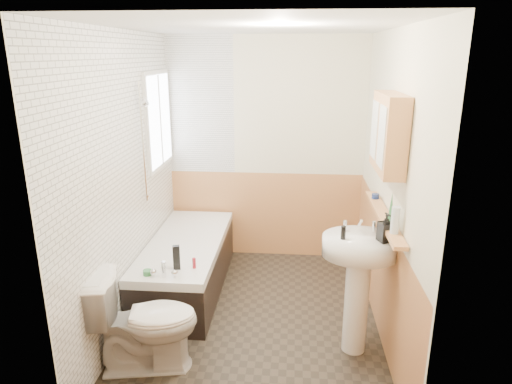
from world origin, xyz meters
TOP-DOWN VIEW (x-y plane):
  - floor at (0.00, 0.00)m, footprint 2.80×2.80m
  - ceiling at (0.00, 0.00)m, footprint 2.80×2.80m
  - wall_back at (0.00, 1.41)m, footprint 2.20×0.02m
  - wall_front at (0.00, -1.41)m, footprint 2.20×0.02m
  - wall_left at (-1.11, 0.00)m, footprint 0.02×2.80m
  - wall_right at (1.11, 0.00)m, footprint 0.02×2.80m
  - wainscot_right at (1.09, 0.00)m, footprint 0.01×2.80m
  - wainscot_front at (0.00, -1.39)m, footprint 2.20×0.01m
  - wainscot_back at (0.00, 1.39)m, footprint 2.20×0.01m
  - tile_cladding_left at (-1.09, 0.00)m, footprint 0.01×2.80m
  - tile_return_back at (-0.73, 1.39)m, footprint 0.75×0.01m
  - window at (-1.06, 0.95)m, footprint 0.03×0.79m
  - bathtub at (-0.73, 0.48)m, footprint 0.70×1.73m
  - shower_riser at (-1.04, 0.35)m, footprint 0.10×0.07m
  - toilet at (-0.76, -0.74)m, footprint 0.86×0.58m
  - sink at (0.84, -0.39)m, footprint 0.58×0.46m
  - pine_shelf at (1.04, -0.18)m, footprint 0.10×1.26m
  - medicine_cabinet at (1.01, -0.22)m, footprint 0.16×0.64m
  - foam_can at (1.04, -0.56)m, footprint 0.07×0.07m
  - green_bottle at (1.04, -0.41)m, footprint 0.06×0.06m
  - black_jar at (1.04, 0.24)m, footprint 0.07×0.07m
  - soap_bottle at (1.00, -0.46)m, footprint 0.17×0.24m
  - clear_bottle at (0.70, -0.45)m, footprint 0.05×0.05m
  - blue_gel at (-0.66, -0.14)m, footprint 0.07×0.05m
  - cream_jar at (-0.88, -0.27)m, footprint 0.08×0.08m
  - orange_bottle at (-0.51, -0.11)m, footprint 0.03×0.03m

SIDE VIEW (x-z plane):
  - floor at x=0.00m, z-range 0.00..0.00m
  - bathtub at x=-0.73m, z-range -0.06..0.61m
  - toilet at x=-0.76m, z-range 0.00..0.78m
  - wainscot_right at x=1.09m, z-range 0.00..1.00m
  - wainscot_front at x=0.00m, z-range 0.00..1.00m
  - wainscot_back at x=0.00m, z-range 0.00..1.00m
  - cream_jar at x=-0.88m, z-range 0.53..0.57m
  - orange_bottle at x=-0.51m, z-range 0.53..0.62m
  - blue_gel at x=-0.66m, z-range 0.53..0.74m
  - sink at x=0.84m, z-range 0.15..1.26m
  - soap_bottle at x=1.00m, z-range 0.99..1.08m
  - clear_bottle at x=0.70m, z-range 0.99..1.09m
  - pine_shelf at x=1.04m, z-range 1.06..1.09m
  - black_jar at x=1.04m, z-range 1.09..1.13m
  - foam_can at x=1.04m, z-range 1.09..1.29m
  - green_bottle at x=1.04m, z-range 1.09..1.34m
  - wall_back at x=0.00m, z-range 0.00..2.50m
  - wall_front at x=0.00m, z-range 0.00..2.50m
  - wall_left at x=-1.11m, z-range 0.00..2.50m
  - wall_right at x=1.11m, z-range 0.00..2.50m
  - tile_cladding_left at x=-1.09m, z-range 0.00..2.50m
  - shower_riser at x=-1.04m, z-range 1.08..2.17m
  - window at x=-1.06m, z-range 1.15..2.15m
  - medicine_cabinet at x=1.01m, z-range 1.46..2.03m
  - tile_return_back at x=-0.73m, z-range 1.00..2.50m
  - ceiling at x=0.00m, z-range 2.50..2.50m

